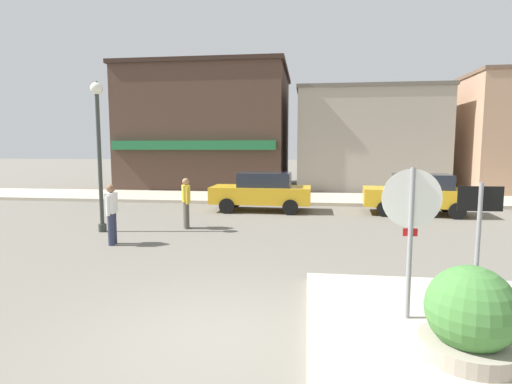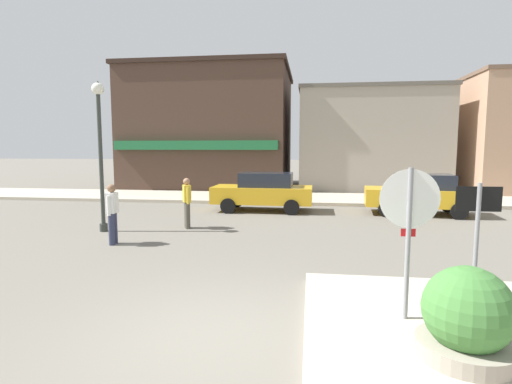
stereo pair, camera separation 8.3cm
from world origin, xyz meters
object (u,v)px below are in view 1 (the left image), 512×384
(one_way_sign, at_px, (478,239))
(parked_car_second, at_px, (418,193))
(lamp_post, at_px, (98,135))
(stop_sign, at_px, (411,223))
(pedestrian_crossing_near, at_px, (112,212))
(pedestrian_crossing_far, at_px, (186,201))
(parked_car_nearest, at_px, (262,191))
(planter, at_px, (470,322))

(one_way_sign, height_order, parked_car_second, one_way_sign)
(lamp_post, bearing_deg, stop_sign, -36.44)
(pedestrian_crossing_near, bearing_deg, one_way_sign, -29.11)
(one_way_sign, bearing_deg, pedestrian_crossing_far, 133.44)
(one_way_sign, distance_m, pedestrian_crossing_near, 8.53)
(pedestrian_crossing_near, bearing_deg, parked_car_nearest, 61.72)
(lamp_post, relative_size, parked_car_second, 1.10)
(pedestrian_crossing_far, bearing_deg, pedestrian_crossing_near, -119.30)
(pedestrian_crossing_near, bearing_deg, stop_sign, -32.24)
(lamp_post, bearing_deg, parked_car_second, 23.53)
(parked_car_nearest, height_order, pedestrian_crossing_far, pedestrian_crossing_far)
(stop_sign, bearing_deg, planter, -66.61)
(parked_car_nearest, height_order, parked_car_second, same)
(parked_car_second, distance_m, pedestrian_crossing_near, 11.18)
(planter, distance_m, parked_car_second, 11.49)
(planter, bearing_deg, stop_sign, 113.39)
(planter, relative_size, pedestrian_crossing_near, 0.76)
(stop_sign, height_order, lamp_post, lamp_post)
(stop_sign, xyz_separation_m, parked_car_nearest, (-3.25, 10.28, -0.71))
(one_way_sign, height_order, pedestrian_crossing_far, one_way_sign)
(lamp_post, height_order, pedestrian_crossing_far, lamp_post)
(planter, relative_size, lamp_post, 0.27)
(parked_car_second, bearing_deg, stop_sign, -105.44)
(pedestrian_crossing_near, bearing_deg, lamp_post, 126.00)
(planter, distance_m, pedestrian_crossing_far, 9.41)
(parked_car_nearest, relative_size, pedestrian_crossing_far, 2.50)
(planter, height_order, parked_car_second, parked_car_second)
(stop_sign, xyz_separation_m, pedestrian_crossing_far, (-5.24, 6.47, -0.65))
(parked_car_nearest, bearing_deg, pedestrian_crossing_far, -117.65)
(one_way_sign, distance_m, parked_car_nearest, 11.11)
(stop_sign, bearing_deg, pedestrian_crossing_far, 129.04)
(stop_sign, distance_m, pedestrian_crossing_far, 8.35)
(one_way_sign, height_order, parked_car_nearest, one_way_sign)
(planter, height_order, parked_car_nearest, parked_car_nearest)
(lamp_post, xyz_separation_m, parked_car_second, (10.48, 4.56, -2.15))
(pedestrian_crossing_near, distance_m, pedestrian_crossing_far, 2.68)
(one_way_sign, relative_size, parked_car_nearest, 0.52)
(one_way_sign, xyz_separation_m, parked_car_second, (1.93, 10.23, -0.52))
(pedestrian_crossing_near, xyz_separation_m, pedestrian_crossing_far, (1.31, 2.33, 0.00))
(planter, relative_size, parked_car_nearest, 0.30)
(stop_sign, height_order, one_way_sign, stop_sign)
(planter, distance_m, parked_car_nearest, 11.89)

